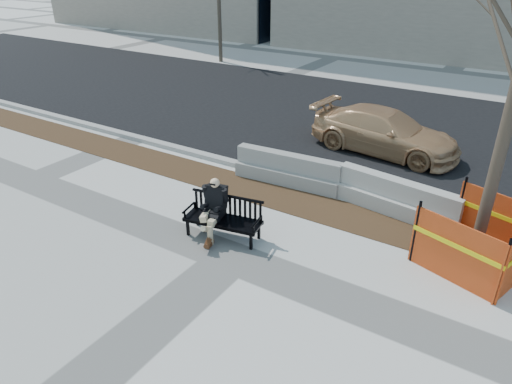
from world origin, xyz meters
TOP-DOWN VIEW (x-y plane):
  - ground at (0.00, 0.00)m, footprint 120.00×120.00m
  - mulch_strip at (0.00, 2.60)m, footprint 40.00×1.20m
  - asphalt_street at (0.00, 8.80)m, footprint 60.00×10.40m
  - curb at (0.00, 3.55)m, footprint 60.00×0.25m
  - bench at (-0.56, 0.50)m, footprint 1.66×0.85m
  - seated_man at (-0.77, 0.50)m, footprint 0.67×0.94m
  - tree_fence at (3.85, 2.20)m, footprint 3.15×3.15m
  - sedan at (0.64, 6.64)m, footprint 4.35×2.10m
  - jersey_barrier_left at (-0.67, 3.38)m, footprint 2.76×0.73m
  - jersey_barrier_right at (2.05, 3.33)m, footprint 2.84×0.95m
  - far_tree_left at (-10.84, 14.42)m, footprint 2.92×2.92m

SIDE VIEW (x-z plane):
  - ground at x=0.00m, z-range 0.00..0.00m
  - bench at x=-0.56m, z-range -0.42..0.42m
  - seated_man at x=-0.77m, z-range -0.60..0.60m
  - tree_fence at x=3.85m, z-range -3.12..3.12m
  - sedan at x=0.64m, z-range -0.61..0.61m
  - jersey_barrier_left at x=-0.67m, z-range -0.39..0.39m
  - jersey_barrier_right at x=2.05m, z-range -0.40..0.40m
  - far_tree_left at x=-10.84m, z-range -2.98..2.98m
  - asphalt_street at x=0.00m, z-range 0.00..0.01m
  - mulch_strip at x=0.00m, z-range -0.01..0.01m
  - curb at x=0.00m, z-range 0.00..0.12m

